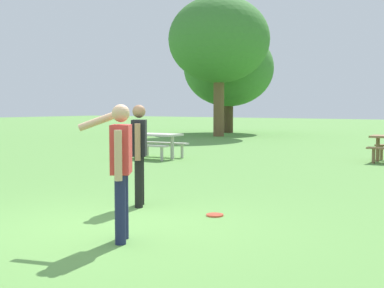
{
  "coord_description": "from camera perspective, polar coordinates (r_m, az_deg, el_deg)",
  "views": [
    {
      "loc": [
        4.7,
        -4.96,
        1.62
      ],
      "look_at": [
        -0.05,
        2.01,
        1.0
      ],
      "focal_mm": 48.38,
      "sensor_mm": 36.0,
      "label": 1
    }
  ],
  "objects": [
    {
      "name": "person_catcher",
      "position": [
        8.36,
        -5.84,
        -0.47
      ],
      "size": [
        0.4,
        0.52,
        1.64
      ],
      "color": "black",
      "rests_on": "ground"
    },
    {
      "name": "frisbee",
      "position": [
        7.71,
        2.54,
        -7.83
      ],
      "size": [
        0.26,
        0.26,
        0.03
      ],
      "primitive_type": "cylinder",
      "color": "#E04733",
      "rests_on": "ground"
    },
    {
      "name": "picnic_table_near",
      "position": [
        16.11,
        -4.19,
        0.42
      ],
      "size": [
        1.8,
        1.54,
        0.77
      ],
      "color": "beige",
      "rests_on": "ground"
    },
    {
      "name": "ground_plane",
      "position": [
        7.02,
        -9.05,
        -9.19
      ],
      "size": [
        120.0,
        120.0,
        0.0
      ],
      "primitive_type": "plane",
      "color": "#609947"
    },
    {
      "name": "tree_tall_left",
      "position": [
        31.76,
        4.06,
        8.31
      ],
      "size": [
        5.45,
        5.45,
        6.24
      ],
      "color": "#4C3823",
      "rests_on": "ground"
    },
    {
      "name": "person_thrower",
      "position": [
        6.19,
        -7.93,
        -1.94
      ],
      "size": [
        0.83,
        0.52,
        1.64
      ],
      "color": "#1E234C",
      "rests_on": "ground"
    },
    {
      "name": "tree_broad_center",
      "position": [
        28.09,
        3.0,
        11.36
      ],
      "size": [
        5.4,
        5.4,
        7.46
      ],
      "color": "brown",
      "rests_on": "ground"
    }
  ]
}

